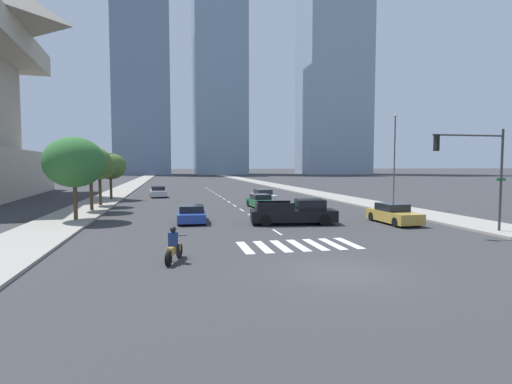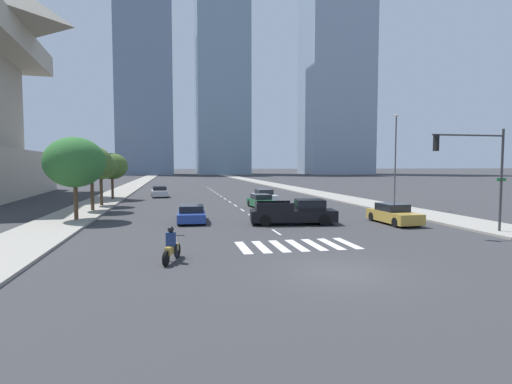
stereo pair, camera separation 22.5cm
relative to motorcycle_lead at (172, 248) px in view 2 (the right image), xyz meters
The scene contains 21 objects.
ground_plane 6.76m from the motorcycle_lead, 25.47° to the right, with size 800.00×800.00×0.00m, color #333335.
sidewalk_east 33.46m from the motorcycle_lead, 54.10° to the left, with size 4.00×260.00×0.15m, color gray.
sidewalk_west 28.11m from the motorcycle_lead, 105.38° to the left, with size 4.00×260.00×0.15m, color gray.
crosswalk_near 6.48m from the motorcycle_lead, 19.62° to the left, with size 5.85×2.96×0.01m.
lane_divider_center 30.78m from the motorcycle_lead, 78.60° to the left, with size 0.14×50.00×0.01m.
motorcycle_lead is the anchor object (origin of this frame).
pickup_truck 12.25m from the motorcycle_lead, 47.54° to the left, with size 5.95×2.71×1.67m.
sedan_gold_0 16.78m from the motorcycle_lead, 28.23° to the left, with size 1.89×4.45×1.36m.
sedan_blue_1 11.53m from the motorcycle_lead, 83.40° to the left, with size 2.06×4.37×1.20m.
sedan_green_2 21.28m from the motorcycle_lead, 67.44° to the left, with size 2.11×4.38×1.26m.
sedan_white_3 26.92m from the motorcycle_lead, 68.92° to the left, with size 2.02×4.58×1.37m.
sedan_silver_4 34.81m from the motorcycle_lead, 92.65° to the left, with size 2.22×4.88×1.31m.
traffic_signal_near 17.67m from the motorcycle_lead, 10.30° to the left, with size 4.88×0.28×5.92m.
street_lamp_east 26.21m from the motorcycle_lead, 39.58° to the left, with size 0.50×0.24×8.39m.
street_tree_nearest 15.43m from the motorcycle_lead, 116.32° to the left, with size 4.15×4.15×5.80m.
street_tree_second 20.79m from the motorcycle_lead, 108.96° to the left, with size 3.44×3.44×5.47m.
street_tree_third 24.88m from the motorcycle_lead, 105.65° to the left, with size 3.01×3.01×5.03m.
street_tree_fourth 31.84m from the motorcycle_lead, 102.13° to the left, with size 3.47×3.47×5.18m.
office_tower_left_skyline 160.76m from the motorcycle_lead, 93.89° to the left, with size 21.95×21.98×94.33m.
office_tower_center_skyline 168.15m from the motorcycle_lead, 82.43° to the left, with size 21.71×25.45×117.14m.
office_tower_right_skyline 172.97m from the motorcycle_lead, 64.87° to the left, with size 27.76×22.17×112.78m.
Camera 2 is at (-5.98, -13.81, 3.99)m, focal length 28.12 mm.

